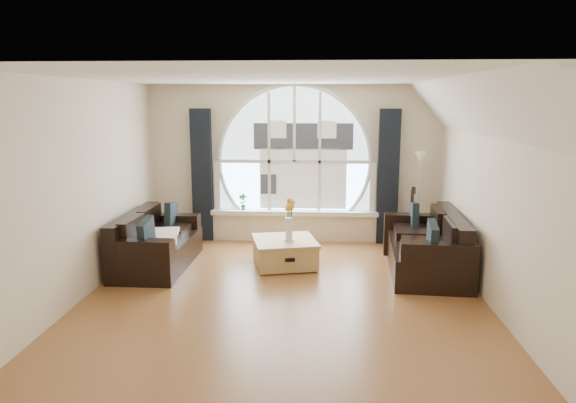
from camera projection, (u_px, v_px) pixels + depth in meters
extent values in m
cube|color=brown|center=(284.00, 296.00, 6.61)|extent=(5.00, 5.50, 0.01)
cube|color=silver|center=(283.00, 78.00, 6.09)|extent=(5.00, 5.50, 0.01)
cube|color=beige|center=(294.00, 164.00, 9.05)|extent=(5.00, 0.01, 2.70)
cube|color=beige|center=(256.00, 260.00, 3.66)|extent=(5.00, 0.01, 2.70)
cube|color=beige|center=(83.00, 189.00, 6.50)|extent=(0.01, 5.50, 2.70)
cube|color=beige|center=(493.00, 194.00, 6.20)|extent=(0.01, 5.50, 2.70)
cube|color=silver|center=(473.00, 108.00, 6.03)|extent=(0.92, 5.50, 0.72)
cube|color=silver|center=(294.00, 148.00, 8.96)|extent=(2.60, 0.06, 2.15)
cube|color=white|center=(294.00, 213.00, 9.11)|extent=(2.90, 0.22, 0.08)
cube|color=white|center=(294.00, 148.00, 8.93)|extent=(2.76, 0.08, 2.15)
cube|color=silver|center=(303.00, 156.00, 8.96)|extent=(1.70, 0.02, 1.50)
cube|color=black|center=(202.00, 176.00, 9.06)|extent=(0.35, 0.12, 2.30)
cube|color=black|center=(388.00, 177.00, 8.87)|extent=(0.35, 0.12, 2.30)
cube|color=black|center=(157.00, 240.00, 7.74)|extent=(0.94, 1.82, 0.80)
cube|color=black|center=(425.00, 245.00, 7.49)|extent=(1.10, 1.99, 0.86)
cube|color=tan|center=(285.00, 251.00, 7.81)|extent=(1.09, 1.09, 0.44)
cube|color=silver|center=(158.00, 236.00, 7.57)|extent=(0.63, 0.63, 0.10)
cube|color=white|center=(289.00, 215.00, 7.63)|extent=(0.24, 0.24, 0.70)
cube|color=#B2B2B2|center=(418.00, 200.00, 8.74)|extent=(0.24, 0.24, 1.60)
cube|color=brown|center=(411.00, 217.00, 8.67)|extent=(0.37, 0.25, 1.06)
imported|color=#1E6023|center=(243.00, 202.00, 9.13)|extent=(0.16, 0.12, 0.29)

